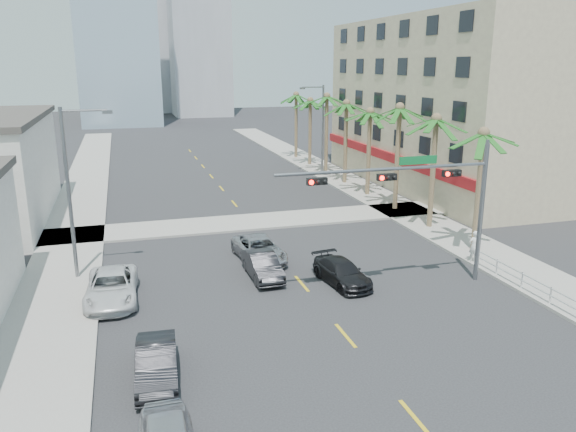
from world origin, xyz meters
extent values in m
plane|color=#262628|center=(0.00, 0.00, 0.00)|extent=(260.00, 260.00, 0.00)
cube|color=gray|center=(12.00, 20.00, 0.07)|extent=(4.00, 120.00, 0.15)
cube|color=gray|center=(-12.00, 20.00, 0.07)|extent=(4.00, 120.00, 0.15)
cube|color=gray|center=(0.00, 22.00, 0.07)|extent=(80.00, 4.00, 0.15)
cube|color=tan|center=(22.00, 30.00, 7.50)|extent=(15.00, 28.00, 15.00)
cube|color=maroon|center=(14.40, 30.00, 3.00)|extent=(0.30, 28.00, 0.80)
cube|color=#ADADB2|center=(-3.00, 125.00, 21.00)|extent=(16.00, 16.00, 42.00)
cylinder|color=slate|center=(9.00, 8.00, 3.60)|extent=(0.24, 0.24, 7.20)
cylinder|color=slate|center=(3.50, 8.00, 6.20)|extent=(11.00, 0.16, 0.16)
cube|color=#0C662D|center=(5.20, 8.00, 6.55)|extent=(2.00, 0.05, 0.40)
cube|color=black|center=(7.00, 7.85, 5.85)|extent=(0.95, 0.28, 0.32)
sphere|color=#FF0C05|center=(6.68, 7.69, 5.85)|extent=(0.22, 0.22, 0.22)
cube|color=black|center=(3.50, 7.85, 5.85)|extent=(0.95, 0.28, 0.32)
sphere|color=#FF0C05|center=(3.18, 7.69, 5.85)|extent=(0.22, 0.22, 0.22)
cube|color=black|center=(0.00, 7.85, 5.85)|extent=(0.95, 0.28, 0.32)
sphere|color=#FF0C05|center=(-0.32, 7.69, 5.85)|extent=(0.22, 0.22, 0.22)
cylinder|color=brown|center=(11.60, 12.00, 3.60)|extent=(0.36, 0.36, 7.20)
cylinder|color=brown|center=(11.60, 17.20, 3.78)|extent=(0.36, 0.36, 7.56)
cylinder|color=brown|center=(11.60, 22.40, 3.96)|extent=(0.36, 0.36, 7.92)
cylinder|color=brown|center=(11.60, 27.60, 3.60)|extent=(0.36, 0.36, 7.20)
cylinder|color=brown|center=(11.60, 32.80, 3.78)|extent=(0.36, 0.36, 7.56)
cylinder|color=brown|center=(11.60, 38.00, 3.96)|extent=(0.36, 0.36, 7.92)
cylinder|color=brown|center=(11.60, 43.20, 3.60)|extent=(0.36, 0.36, 7.20)
cylinder|color=brown|center=(11.60, 48.40, 3.78)|extent=(0.36, 0.36, 7.56)
cylinder|color=slate|center=(-11.20, 14.00, 4.50)|extent=(0.20, 0.20, 9.00)
cylinder|color=slate|center=(-10.10, 14.00, 8.80)|extent=(2.20, 0.12, 0.12)
cube|color=slate|center=(-9.00, 14.00, 8.70)|extent=(0.50, 0.25, 0.18)
cylinder|color=slate|center=(11.20, 38.00, 4.50)|extent=(0.20, 0.20, 9.00)
cylinder|color=slate|center=(10.10, 38.00, 8.80)|extent=(2.20, 0.12, 0.12)
cube|color=slate|center=(9.00, 38.00, 8.70)|extent=(0.50, 0.25, 0.18)
cylinder|color=silver|center=(10.30, 6.00, 0.55)|extent=(0.08, 8.00, 0.08)
cylinder|color=silver|center=(10.30, 6.00, 0.90)|extent=(0.08, 8.00, 0.08)
cylinder|color=silver|center=(10.30, 4.00, 0.50)|extent=(0.08, 0.08, 1.00)
cylinder|color=silver|center=(10.30, 6.00, 0.50)|extent=(0.08, 0.08, 1.00)
cylinder|color=silver|center=(10.30, 8.00, 0.50)|extent=(0.08, 0.08, 1.00)
cylinder|color=silver|center=(10.30, 10.00, 0.50)|extent=(0.08, 0.08, 1.00)
imported|color=black|center=(-7.80, 2.74, 0.68)|extent=(1.69, 4.19, 1.35)
imported|color=silver|center=(-9.40, 10.51, 0.71)|extent=(2.58, 5.20, 1.42)
imported|color=black|center=(-1.72, 11.44, 0.67)|extent=(1.49, 4.11, 1.35)
imported|color=#ABABB0|center=(-1.27, 14.14, 0.68)|extent=(2.63, 5.05, 1.36)
imported|color=black|center=(2.00, 9.46, 0.61)|extent=(2.28, 4.43, 1.23)
imported|color=white|center=(10.30, 10.13, 1.05)|extent=(0.67, 0.45, 1.80)
camera|label=1|loc=(-8.38, -15.84, 11.03)|focal=35.00mm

